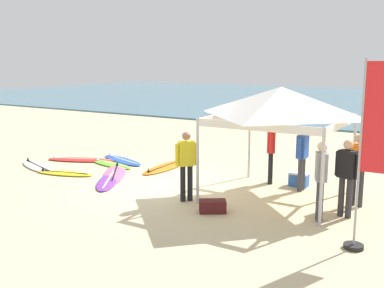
{
  "coord_description": "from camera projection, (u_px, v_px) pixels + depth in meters",
  "views": [
    {
      "loc": [
        6.68,
        -9.72,
        3.34
      ],
      "look_at": [
        0.02,
        1.15,
        1.0
      ],
      "focal_mm": 42.09,
      "sensor_mm": 36.0,
      "label": 1
    }
  ],
  "objects": [
    {
      "name": "person_orange",
      "position": [
        358.0,
        165.0,
        10.38
      ],
      "size": [
        0.54,
        0.28,
        1.71
      ],
      "color": "#2D2D33",
      "rests_on": "ground"
    },
    {
      "name": "person_blue",
      "position": [
        302.0,
        154.0,
        11.64
      ],
      "size": [
        0.23,
        0.55,
        1.71
      ],
      "color": "#383842",
      "rests_on": "ground"
    },
    {
      "name": "surfboard_lime",
      "position": [
        111.0,
        164.0,
        14.7
      ],
      "size": [
        1.97,
        0.87,
        0.19
      ],
      "color": "#7AD12D",
      "rests_on": "ground"
    },
    {
      "name": "person_black",
      "position": [
        347.0,
        173.0,
        9.64
      ],
      "size": [
        0.53,
        0.31,
        1.71
      ],
      "color": "#2D2D33",
      "rests_on": "ground"
    },
    {
      "name": "sea",
      "position": [
        374.0,
        101.0,
        37.63
      ],
      "size": [
        80.0,
        36.0,
        0.1
      ],
      "primitive_type": "cube",
      "color": "teal",
      "rests_on": "ground"
    },
    {
      "name": "person_red",
      "position": [
        271.0,
        148.0,
        12.37
      ],
      "size": [
        0.34,
        0.52,
        1.71
      ],
      "color": "black",
      "rests_on": "ground"
    },
    {
      "name": "surfboard_red",
      "position": [
        81.0,
        160.0,
        15.37
      ],
      "size": [
        2.4,
        1.55,
        0.19
      ],
      "color": "red",
      "rests_on": "ground"
    },
    {
      "name": "surfboard_yellow",
      "position": [
        64.0,
        173.0,
        13.51
      ],
      "size": [
        1.91,
        0.95,
        0.19
      ],
      "color": "yellow",
      "rests_on": "ground"
    },
    {
      "name": "cooler_box",
      "position": [
        299.0,
        179.0,
        12.21
      ],
      "size": [
        0.5,
        0.36,
        0.39
      ],
      "color": "#2D60B7",
      "rests_on": "ground"
    },
    {
      "name": "surfboard_blue",
      "position": [
        122.0,
        160.0,
        15.3
      ],
      "size": [
        2.23,
        1.27,
        0.19
      ],
      "color": "blue",
      "rests_on": "ground"
    },
    {
      "name": "person_grey",
      "position": [
        321.0,
        176.0,
        9.41
      ],
      "size": [
        0.34,
        0.51,
        1.71
      ],
      "color": "#383842",
      "rests_on": "ground"
    },
    {
      "name": "surfboard_purple",
      "position": [
        108.0,
        181.0,
        12.62
      ],
      "size": [
        1.57,
        2.0,
        0.19
      ],
      "color": "purple",
      "rests_on": "ground"
    },
    {
      "name": "surfboard_pink",
      "position": [
        115.0,
        173.0,
        13.47
      ],
      "size": [
        1.91,
        2.27,
        0.19
      ],
      "color": "pink",
      "rests_on": "ground"
    },
    {
      "name": "canopy_tent",
      "position": [
        281.0,
        102.0,
        10.8
      ],
      "size": [
        3.04,
        3.04,
        2.75
      ],
      "color": "#B7B7BC",
      "rests_on": "ground"
    },
    {
      "name": "surfboard_orange",
      "position": [
        166.0,
        167.0,
        14.37
      ],
      "size": [
        0.73,
        2.43,
        0.19
      ],
      "color": "orange",
      "rests_on": "ground"
    },
    {
      "name": "banner_flag",
      "position": [
        366.0,
        165.0,
        7.81
      ],
      "size": [
        0.6,
        0.36,
        3.4
      ],
      "color": "#99999E",
      "rests_on": "ground"
    },
    {
      "name": "person_yellow",
      "position": [
        186.0,
        161.0,
        10.77
      ],
      "size": [
        0.4,
        0.43,
        1.71
      ],
      "color": "black",
      "rests_on": "ground"
    },
    {
      "name": "gear_bag_near_tent",
      "position": [
        213.0,
        206.0,
        10.09
      ],
      "size": [
        0.68,
        0.6,
        0.28
      ],
      "primitive_type": "cube",
      "rotation": [
        0.0,
        0.0,
        0.58
      ],
      "color": "#4C1919",
      "rests_on": "ground"
    },
    {
      "name": "surfboard_white",
      "position": [
        38.0,
        166.0,
        14.38
      ],
      "size": [
        2.3,
        1.31,
        0.19
      ],
      "color": "white",
      "rests_on": "ground"
    },
    {
      "name": "ground_plane",
      "position": [
        169.0,
        187.0,
        12.18
      ],
      "size": [
        80.0,
        80.0,
        0.0
      ],
      "primitive_type": "plane",
      "color": "beige"
    }
  ]
}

